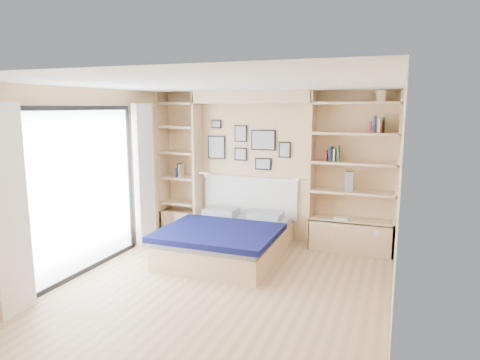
% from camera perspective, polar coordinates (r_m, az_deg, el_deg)
% --- Properties ---
extents(ground, '(4.50, 4.50, 0.00)m').
position_cam_1_polar(ground, '(5.47, -2.72, -14.53)').
color(ground, tan).
rests_on(ground, ground).
extents(room_shell, '(4.50, 4.50, 4.50)m').
position_cam_1_polar(room_shell, '(6.64, -0.69, -0.40)').
color(room_shell, tan).
rests_on(room_shell, ground).
extents(bed, '(1.67, 2.07, 1.07)m').
position_cam_1_polar(bed, '(6.55, -1.65, -7.82)').
color(bed, '#D5B387').
rests_on(bed, ground).
extents(photo_gallery, '(1.48, 0.02, 0.82)m').
position_cam_1_polar(photo_gallery, '(7.25, 0.83, 4.66)').
color(photo_gallery, black).
rests_on(photo_gallery, ground).
extents(reading_lamps, '(1.92, 0.12, 0.15)m').
position_cam_1_polar(reading_lamps, '(7.05, 1.37, 0.39)').
color(reading_lamps, silver).
rests_on(reading_lamps, ground).
extents(shelf_decor, '(3.48, 0.23, 2.03)m').
position_cam_1_polar(shelf_decor, '(6.73, 12.56, 4.66)').
color(shelf_decor, '#A51E1E').
rests_on(shelf_decor, ground).
extents(deck, '(3.20, 4.00, 0.05)m').
position_cam_1_polar(deck, '(7.56, -29.02, -8.82)').
color(deck, '#65594A').
rests_on(deck, ground).
extents(deck_chair, '(0.52, 0.80, 0.77)m').
position_cam_1_polar(deck_chair, '(7.57, -19.54, -5.23)').
color(deck_chair, tan).
rests_on(deck_chair, ground).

